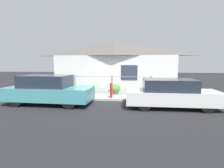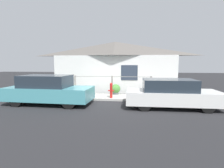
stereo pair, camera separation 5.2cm
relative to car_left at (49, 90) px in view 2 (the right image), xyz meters
The scene contains 9 objects.
ground_plane 3.16m from the car_left, 20.15° to the left, with size 60.00×60.00×0.00m, color #262628.
sidewalk 3.53m from the car_left, 33.79° to the left, with size 24.00×1.74×0.12m.
house 5.78m from the car_left, 57.47° to the left, with size 8.80×2.23×3.59m.
fence 3.92m from the car_left, 42.59° to the left, with size 4.90×0.10×1.15m.
car_left is the anchor object (origin of this frame).
car_right 5.92m from the car_left, ahead, with size 4.16×1.70×1.32m.
fire_hydrant 3.28m from the car_left, 24.53° to the left, with size 0.33×0.15×0.85m.
potted_plant_near_hydrant 4.01m from the car_left, 38.54° to the left, with size 0.57×0.57×0.64m.
potted_plant_by_fence 2.44m from the car_left, 88.06° to the left, with size 0.56×0.56×0.65m.
Camera 2 is at (1.28, -9.23, 2.04)m, focal length 28.00 mm.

